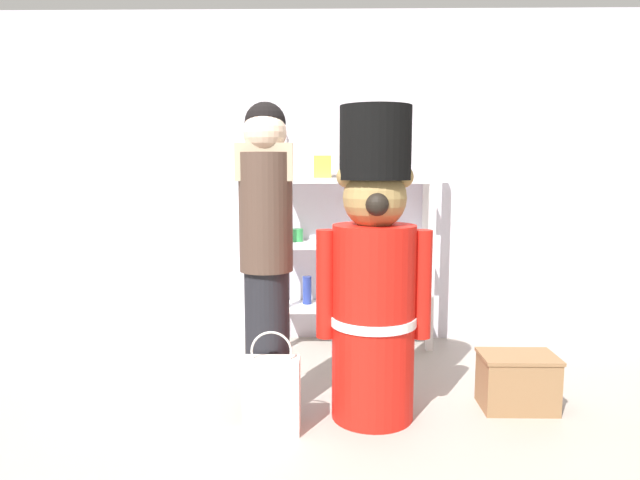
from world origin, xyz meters
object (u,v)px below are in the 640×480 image
shopping_bag (272,394)px  display_crate (517,381)px  teddy_bear_guard (374,277)px  person_shopper (266,248)px  merchandise_shelf (355,239)px

shopping_bag → display_crate: bearing=12.8°
teddy_bear_guard → person_shopper: size_ratio=0.98×
teddy_bear_guard → merchandise_shelf: bearing=91.9°
person_shopper → display_crate: 1.64m
teddy_bear_guard → person_shopper: bearing=178.3°
merchandise_shelf → teddy_bear_guard: bearing=-88.1°
merchandise_shelf → shopping_bag: merchandise_shelf is taller
merchandise_shelf → person_shopper: person_shopper is taller
person_shopper → merchandise_shelf: bearing=67.3°
teddy_bear_guard → person_shopper: person_shopper is taller
teddy_bear_guard → shopping_bag: (-0.54, -0.19, -0.59)m
merchandise_shelf → display_crate: bearing=-53.3°
merchandise_shelf → person_shopper: (-0.54, -1.30, 0.12)m
shopping_bag → teddy_bear_guard: bearing=19.7°
teddy_bear_guard → display_crate: size_ratio=3.97×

